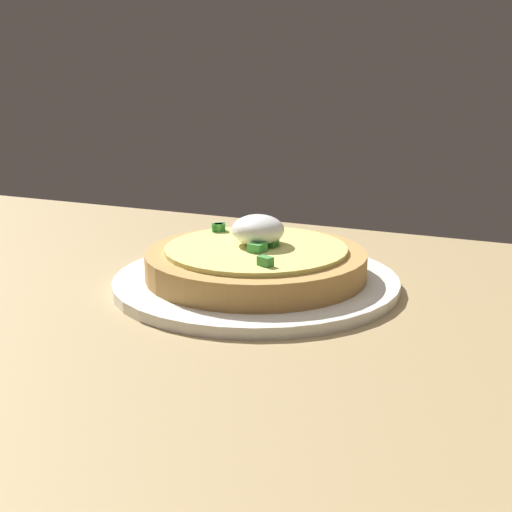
# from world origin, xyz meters

# --- Properties ---
(dining_table) EXTENTS (1.17, 0.70, 0.03)m
(dining_table) POSITION_xyz_m (0.00, 0.00, 0.01)
(dining_table) COLOR #9F8659
(dining_table) RESTS_ON ground
(plate) EXTENTS (0.27, 0.27, 0.01)m
(plate) POSITION_xyz_m (-0.01, -0.09, 0.03)
(plate) COLOR white
(plate) RESTS_ON dining_table
(pizza) EXTENTS (0.20, 0.20, 0.06)m
(pizza) POSITION_xyz_m (-0.01, -0.09, 0.05)
(pizza) COLOR tan
(pizza) RESTS_ON plate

